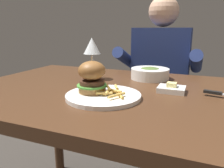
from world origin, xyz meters
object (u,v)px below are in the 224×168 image
object	(u,v)px
wine_glass	(92,47)
diner_person	(159,90)
soup_bowl	(150,73)
butter_dish	(171,89)
main_plate	(103,96)
burger_sandwich	(92,77)

from	to	relation	value
wine_glass	diner_person	bearing A→B (deg)	67.16
wine_glass	soup_bowl	distance (m)	0.30
wine_glass	butter_dish	distance (m)	0.41
main_plate	butter_dish	xyz separation A→B (m)	(0.21, 0.16, 0.00)
wine_glass	butter_dish	bearing A→B (deg)	-13.42
burger_sandwich	wine_glass	world-z (taller)	wine_glass
main_plate	butter_dish	world-z (taller)	butter_dish
wine_glass	diner_person	xyz separation A→B (m)	(0.23, 0.55, -0.33)
wine_glass	soup_bowl	xyz separation A→B (m)	(0.25, 0.10, -0.12)
diner_person	wine_glass	bearing A→B (deg)	-112.84
soup_bowl	burger_sandwich	bearing A→B (deg)	-109.93
wine_glass	butter_dish	size ratio (longest dim) A/B	1.94
soup_bowl	diner_person	world-z (taller)	diner_person
main_plate	burger_sandwich	world-z (taller)	burger_sandwich
diner_person	burger_sandwich	bearing A→B (deg)	-97.35
wine_glass	burger_sandwich	bearing A→B (deg)	-63.14
burger_sandwich	soup_bowl	distance (m)	0.38
butter_dish	diner_person	xyz separation A→B (m)	(-0.15, 0.64, -0.19)
main_plate	butter_dish	bearing A→B (deg)	38.24
main_plate	diner_person	size ratio (longest dim) A/B	0.22
main_plate	burger_sandwich	distance (m)	0.08
soup_bowl	diner_person	bearing A→B (deg)	93.19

